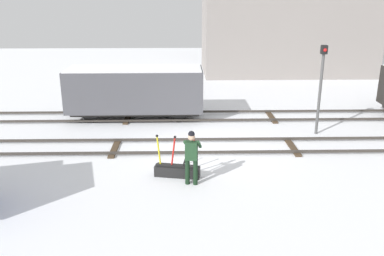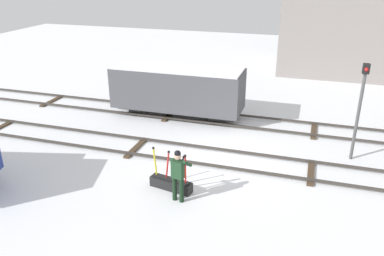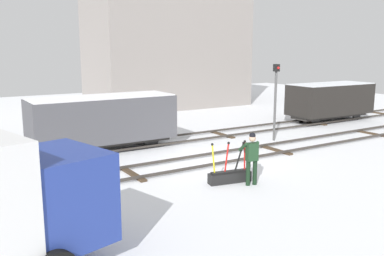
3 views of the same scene
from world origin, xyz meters
name	(u,v)px [view 1 (image 1 of 3)]	position (x,y,z in m)	size (l,w,h in m)	color
ground_plane	(204,149)	(0.00, 0.00, 0.00)	(60.00, 60.00, 0.00)	white
track_main_line	(204,146)	(0.00, 0.00, 0.11)	(44.00, 1.94, 0.18)	#38332D
track_siding_near	(200,116)	(0.00, 4.10, 0.11)	(44.00, 1.94, 0.18)	#38332D
switch_lever_frame	(177,169)	(-1.02, -2.56, 0.25)	(1.56, 0.64, 1.45)	black
rail_worker	(192,154)	(-0.55, -3.13, 1.04)	(0.62, 0.70, 1.81)	black
signal_post	(321,81)	(4.98, 1.69, 2.34)	(0.24, 0.32, 3.82)	#4C4C4C
freight_car_far_end	(135,90)	(-3.09, 4.10, 1.43)	(6.40, 2.22, 2.50)	#2D2B28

